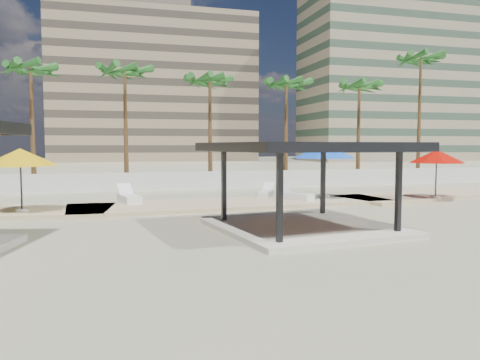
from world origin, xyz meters
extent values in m
plane|color=tan|center=(0.00, 0.00, 0.00)|extent=(200.00, 200.00, 0.00)
cube|color=#C6B284|center=(2.00, 7.00, 0.06)|extent=(16.24, 5.11, 0.24)
cube|color=#C6B284|center=(16.00, 8.50, 0.06)|extent=(16.49, 7.75, 0.24)
cube|color=silver|center=(0.00, 16.00, 0.60)|extent=(56.00, 0.30, 1.20)
cube|color=#847259|center=(4.00, 78.00, 14.00)|extent=(38.00, 16.00, 28.00)
cube|color=#595147|center=(4.00, 78.00, 29.20)|extent=(13.30, 9.60, 2.40)
cube|color=gray|center=(48.00, 66.00, 17.00)|extent=(32.00, 15.00, 34.00)
cube|color=beige|center=(2.60, -0.16, 0.09)|extent=(6.60, 6.60, 0.18)
cube|color=black|center=(0.73, -2.66, 1.50)|extent=(0.18, 0.18, 2.65)
cube|color=black|center=(0.10, 1.70, 1.50)|extent=(0.18, 0.18, 2.65)
cube|color=black|center=(5.10, -2.03, 1.50)|extent=(0.18, 0.18, 2.65)
cube|color=black|center=(4.47, 2.34, 1.50)|extent=(0.18, 0.18, 2.65)
cube|color=brown|center=(2.60, -0.16, 2.95)|extent=(6.80, 6.80, 0.25)
cube|color=black|center=(3.03, -3.13, 2.95)|extent=(6.04, 0.98, 0.30)
cube|color=black|center=(2.17, 2.81, 2.95)|extent=(6.04, 0.98, 0.30)
cube|color=black|center=(-0.37, -0.59, 2.95)|extent=(0.98, 6.04, 0.30)
cube|color=black|center=(5.57, 0.27, 2.95)|extent=(0.98, 6.04, 0.30)
cylinder|color=beige|center=(-7.67, 5.96, 0.24)|extent=(0.52, 0.52, 0.13)
cylinder|color=#262628|center=(-7.67, 5.96, 1.43)|extent=(0.07, 0.07, 2.50)
cone|color=#DDAC0A|center=(-7.67, 5.96, 2.51)|extent=(3.39, 3.39, 0.73)
cylinder|color=beige|center=(12.65, 5.80, 0.24)|extent=(0.50, 0.50, 0.12)
cylinder|color=#262628|center=(12.65, 5.80, 1.38)|extent=(0.07, 0.07, 2.41)
cone|color=#AF0B02|center=(12.65, 5.80, 2.42)|extent=(3.76, 3.76, 0.70)
cylinder|color=beige|center=(6.90, 7.44, 0.25)|extent=(0.57, 0.57, 0.14)
cylinder|color=#262628|center=(6.90, 7.44, 1.54)|extent=(0.08, 0.08, 2.73)
cone|color=blue|center=(6.90, 7.44, 2.71)|extent=(3.75, 3.75, 0.80)
cube|color=white|center=(-3.18, 8.27, 0.33)|extent=(1.20, 2.24, 0.30)
cube|color=white|center=(-3.18, 8.27, 0.51)|extent=(1.20, 2.24, 0.06)
cube|color=white|center=(-3.36, 9.08, 0.77)|extent=(0.85, 0.87, 0.54)
cube|color=white|center=(4.21, 9.03, 0.30)|extent=(1.44, 1.86, 0.25)
cube|color=white|center=(4.21, 9.03, 0.46)|extent=(1.44, 1.86, 0.05)
cube|color=white|center=(4.56, 9.63, 0.67)|extent=(0.82, 0.83, 0.45)
cube|color=white|center=(5.19, 7.16, 0.32)|extent=(1.62, 2.06, 0.28)
cube|color=white|center=(5.19, 7.16, 0.49)|extent=(1.62, 2.06, 0.06)
cube|color=white|center=(4.79, 7.82, 0.73)|extent=(0.92, 0.93, 0.50)
cone|color=brown|center=(-9.00, 18.10, 4.06)|extent=(0.36, 0.36, 8.13)
ellipsoid|color=#205A1F|center=(-9.00, 18.10, 7.88)|extent=(3.00, 3.00, 1.80)
cone|color=brown|center=(-3.00, 18.90, 4.17)|extent=(0.36, 0.36, 8.34)
ellipsoid|color=#205A1F|center=(-3.00, 18.90, 8.09)|extent=(3.00, 3.00, 1.80)
cone|color=brown|center=(3.00, 18.40, 3.93)|extent=(0.36, 0.36, 7.85)
ellipsoid|color=#205A1F|center=(3.00, 18.40, 7.60)|extent=(3.00, 3.00, 1.80)
cone|color=brown|center=(9.00, 18.60, 3.91)|extent=(0.36, 0.36, 7.83)
ellipsoid|color=#205A1F|center=(9.00, 18.60, 7.58)|extent=(3.00, 3.00, 1.80)
cone|color=brown|center=(15.00, 18.20, 3.91)|extent=(0.36, 0.36, 7.81)
ellipsoid|color=#205A1F|center=(15.00, 18.20, 7.56)|extent=(3.00, 3.00, 1.80)
cone|color=brown|center=(21.00, 18.80, 5.16)|extent=(0.36, 0.36, 10.32)
ellipsoid|color=#205A1F|center=(21.00, 18.80, 10.07)|extent=(3.00, 3.00, 1.80)
camera|label=1|loc=(-3.92, -15.36, 3.01)|focal=35.00mm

